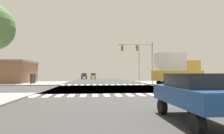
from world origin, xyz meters
TOP-DOWN VIEW (x-y plane):
  - ground at (0.00, 0.00)m, footprint 90.00×90.00m
  - sidewalk_corner_ne at (13.00, 12.00)m, footprint 12.00×12.00m
  - sidewalk_corner_nw at (-13.00, 12.00)m, footprint 12.00×12.00m
  - crosswalk_near at (-0.25, -7.30)m, footprint 13.50×2.00m
  - crosswalk_far at (-0.25, 7.30)m, footprint 13.50×2.00m
  - traffic_signal_mast at (5.71, 7.05)m, footprint 5.92×0.55m
  - street_lamp at (7.71, 16.56)m, footprint 1.78×0.32m
  - bank_building at (-18.83, 13.70)m, footprint 11.82×9.39m
  - sedan_nearside_1 at (-2.00, 39.92)m, footprint 1.80×4.30m
  - sedan_farside_2 at (-5.00, 39.09)m, footprint 1.80×4.30m
  - sedan_crossing_3 at (2.00, -16.53)m, footprint 1.80×4.30m
  - box_truck_queued_1 at (10.30, 3.50)m, footprint 7.20×2.40m

SIDE VIEW (x-z plane):
  - ground at x=0.00m, z-range -0.05..0.00m
  - crosswalk_near at x=-0.25m, z-range 0.00..0.01m
  - crosswalk_far at x=-0.25m, z-range 0.00..0.01m
  - sidewalk_corner_ne at x=13.00m, z-range 0.00..0.14m
  - sidewalk_corner_nw at x=-13.00m, z-range 0.00..0.14m
  - sedan_nearside_1 at x=-2.00m, z-range 0.18..2.06m
  - sedan_farside_2 at x=-5.00m, z-range 0.18..2.06m
  - sedan_crossing_3 at x=2.00m, z-range 0.18..2.06m
  - bank_building at x=-18.83m, z-range 0.01..4.20m
  - box_truck_queued_1 at x=10.30m, z-range 0.14..4.99m
  - street_lamp at x=7.71m, z-range 0.79..8.76m
  - traffic_signal_mast at x=5.71m, z-range 1.65..8.71m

